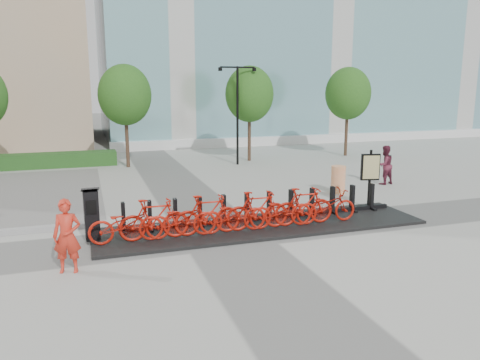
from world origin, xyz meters
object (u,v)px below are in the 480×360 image
object	(u,v)px
worker_red	(67,236)
map_sign	(370,170)
bike_0	(126,224)
pedestrian	(385,165)
construction_barrel	(338,180)
kiosk	(92,214)

from	to	relation	value
worker_red	map_sign	xyz separation A→B (m)	(9.52, 2.77, 0.47)
bike_0	pedestrian	distance (m)	11.76
construction_barrel	kiosk	bearing A→B (deg)	-161.23
bike_0	pedestrian	size ratio (longest dim) A/B	1.17
bike_0	kiosk	world-z (taller)	kiosk
kiosk	map_sign	distance (m)	9.03
kiosk	pedestrian	bearing A→B (deg)	14.05
worker_red	construction_barrel	size ratio (longest dim) A/B	1.58
pedestrian	construction_barrel	xyz separation A→B (m)	(-2.66, -0.84, -0.29)
worker_red	map_sign	distance (m)	9.92
worker_red	pedestrian	size ratio (longest dim) A/B	1.02
bike_0	construction_barrel	xyz separation A→B (m)	(8.24, 3.59, -0.05)
kiosk	worker_red	bearing A→B (deg)	-110.37
kiosk	construction_barrel	xyz separation A→B (m)	(9.07, 3.08, -0.24)
bike_0	construction_barrel	distance (m)	8.99
pedestrian	map_sign	xyz separation A→B (m)	(-2.75, -3.05, 0.49)
worker_red	map_sign	bearing A→B (deg)	27.13
map_sign	pedestrian	bearing A→B (deg)	60.19
bike_0	kiosk	size ratio (longest dim) A/B	1.32
pedestrian	kiosk	bearing A→B (deg)	10.68
pedestrian	bike_0	bearing A→B (deg)	14.31
kiosk	map_sign	bearing A→B (deg)	1.10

